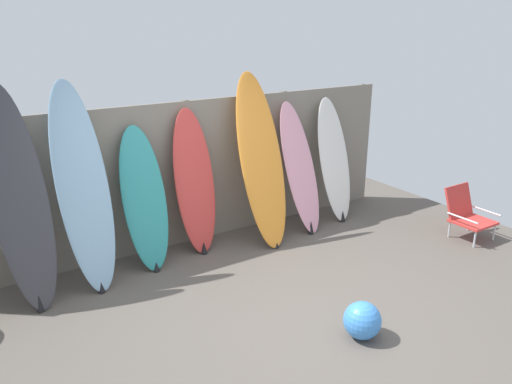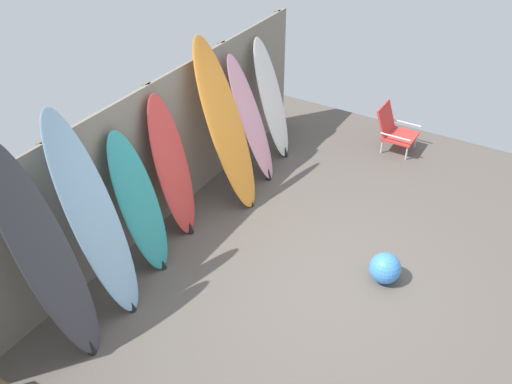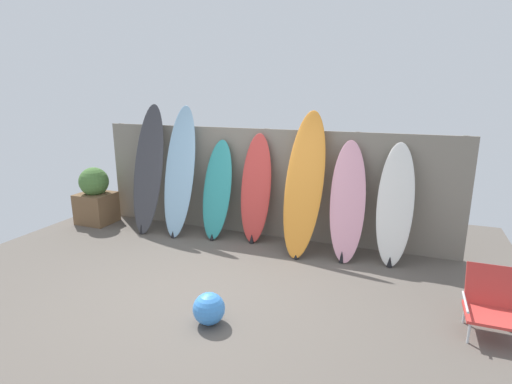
{
  "view_description": "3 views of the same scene",
  "coord_description": "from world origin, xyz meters",
  "px_view_note": "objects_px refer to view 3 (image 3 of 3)",
  "views": [
    {
      "loc": [
        -2.52,
        -3.44,
        2.71
      ],
      "look_at": [
        0.0,
        0.49,
        1.09
      ],
      "focal_mm": 35.0,
      "sensor_mm": 36.0,
      "label": 1
    },
    {
      "loc": [
        -4.23,
        -1.87,
        4.35
      ],
      "look_at": [
        0.17,
        0.77,
        0.73
      ],
      "focal_mm": 40.0,
      "sensor_mm": 36.0,
      "label": 2
    },
    {
      "loc": [
        2.16,
        -4.06,
        2.4
      ],
      "look_at": [
        0.22,
        0.99,
        1.02
      ],
      "focal_mm": 28.0,
      "sensor_mm": 36.0,
      "label": 3
    }
  ],
  "objects_px": {
    "beach_chair": "(490,302)",
    "beach_ball": "(209,309)",
    "surfboard_red_3": "(256,189)",
    "surfboard_orange_4": "(304,184)",
    "surfboard_charcoal_0": "(148,169)",
    "surfboard_pink_5": "(347,202)",
    "surfboard_white_6": "(395,205)",
    "planter_box": "(95,197)",
    "surfboard_teal_2": "(217,190)",
    "surfboard_skyblue_1": "(180,172)"
  },
  "relations": [
    {
      "from": "surfboard_red_3",
      "to": "surfboard_pink_5",
      "type": "bearing_deg",
      "value": -5.63
    },
    {
      "from": "surfboard_pink_5",
      "to": "planter_box",
      "type": "bearing_deg",
      "value": -178.93
    },
    {
      "from": "surfboard_charcoal_0",
      "to": "planter_box",
      "type": "height_order",
      "value": "surfboard_charcoal_0"
    },
    {
      "from": "surfboard_red_3",
      "to": "surfboard_orange_4",
      "type": "distance_m",
      "value": 0.88
    },
    {
      "from": "surfboard_white_6",
      "to": "beach_ball",
      "type": "distance_m",
      "value": 3.0
    },
    {
      "from": "surfboard_teal_2",
      "to": "beach_chair",
      "type": "xyz_separation_m",
      "value": [
        3.8,
        -1.49,
        -0.47
      ]
    },
    {
      "from": "surfboard_orange_4",
      "to": "planter_box",
      "type": "xyz_separation_m",
      "value": [
        -3.92,
        -0.05,
        -0.56
      ]
    },
    {
      "from": "surfboard_pink_5",
      "to": "surfboard_skyblue_1",
      "type": "bearing_deg",
      "value": 179.54
    },
    {
      "from": "surfboard_pink_5",
      "to": "surfboard_charcoal_0",
      "type": "bearing_deg",
      "value": -179.95
    },
    {
      "from": "surfboard_charcoal_0",
      "to": "surfboard_pink_5",
      "type": "relative_size",
      "value": 1.28
    },
    {
      "from": "beach_chair",
      "to": "surfboard_orange_4",
      "type": "bearing_deg",
      "value": 145.39
    },
    {
      "from": "surfboard_teal_2",
      "to": "surfboard_pink_5",
      "type": "relative_size",
      "value": 0.95
    },
    {
      "from": "surfboard_skyblue_1",
      "to": "surfboard_red_3",
      "type": "distance_m",
      "value": 1.35
    },
    {
      "from": "surfboard_teal_2",
      "to": "planter_box",
      "type": "distance_m",
      "value": 2.45
    },
    {
      "from": "surfboard_orange_4",
      "to": "beach_ball",
      "type": "relative_size",
      "value": 6.21
    },
    {
      "from": "planter_box",
      "to": "surfboard_orange_4",
      "type": "bearing_deg",
      "value": 0.76
    },
    {
      "from": "surfboard_charcoal_0",
      "to": "planter_box",
      "type": "relative_size",
      "value": 2.09
    },
    {
      "from": "surfboard_skyblue_1",
      "to": "surfboard_red_3",
      "type": "bearing_deg",
      "value": 5.33
    },
    {
      "from": "surfboard_teal_2",
      "to": "surfboard_orange_4",
      "type": "xyz_separation_m",
      "value": [
        1.5,
        -0.11,
        0.26
      ]
    },
    {
      "from": "surfboard_white_6",
      "to": "beach_chair",
      "type": "bearing_deg",
      "value": -55.42
    },
    {
      "from": "beach_chair",
      "to": "surfboard_red_3",
      "type": "bearing_deg",
      "value": 149.89
    },
    {
      "from": "surfboard_red_3",
      "to": "surfboard_orange_4",
      "type": "relative_size",
      "value": 0.82
    },
    {
      "from": "surfboard_skyblue_1",
      "to": "surfboard_pink_5",
      "type": "relative_size",
      "value": 1.27
    },
    {
      "from": "surfboard_charcoal_0",
      "to": "surfboard_teal_2",
      "type": "xyz_separation_m",
      "value": [
        1.27,
        0.08,
        -0.28
      ]
    },
    {
      "from": "surfboard_pink_5",
      "to": "planter_box",
      "type": "distance_m",
      "value": 4.57
    },
    {
      "from": "surfboard_skyblue_1",
      "to": "surfboard_teal_2",
      "type": "bearing_deg",
      "value": 5.03
    },
    {
      "from": "surfboard_teal_2",
      "to": "surfboard_white_6",
      "type": "height_order",
      "value": "surfboard_white_6"
    },
    {
      "from": "surfboard_orange_4",
      "to": "surfboard_white_6",
      "type": "height_order",
      "value": "surfboard_orange_4"
    },
    {
      "from": "surfboard_red_3",
      "to": "beach_chair",
      "type": "relative_size",
      "value": 2.66
    },
    {
      "from": "beach_chair",
      "to": "beach_ball",
      "type": "height_order",
      "value": "beach_chair"
    },
    {
      "from": "surfboard_charcoal_0",
      "to": "surfboard_pink_5",
      "type": "bearing_deg",
      "value": 0.05
    },
    {
      "from": "surfboard_skyblue_1",
      "to": "surfboard_pink_5",
      "type": "distance_m",
      "value": 2.81
    },
    {
      "from": "surfboard_skyblue_1",
      "to": "planter_box",
      "type": "bearing_deg",
      "value": -176.51
    },
    {
      "from": "planter_box",
      "to": "beach_ball",
      "type": "relative_size",
      "value": 3.05
    },
    {
      "from": "surfboard_teal_2",
      "to": "surfboard_red_3",
      "type": "distance_m",
      "value": 0.67
    },
    {
      "from": "surfboard_teal_2",
      "to": "beach_chair",
      "type": "height_order",
      "value": "surfboard_teal_2"
    },
    {
      "from": "beach_ball",
      "to": "surfboard_teal_2",
      "type": "bearing_deg",
      "value": 114.28
    },
    {
      "from": "surfboard_skyblue_1",
      "to": "surfboard_charcoal_0",
      "type": "bearing_deg",
      "value": -177.63
    },
    {
      "from": "surfboard_red_3",
      "to": "beach_chair",
      "type": "distance_m",
      "value": 3.55
    },
    {
      "from": "surfboard_pink_5",
      "to": "beach_chair",
      "type": "height_order",
      "value": "surfboard_pink_5"
    },
    {
      "from": "surfboard_skyblue_1",
      "to": "surfboard_red_3",
      "type": "relative_size",
      "value": 1.24
    },
    {
      "from": "beach_chair",
      "to": "beach_ball",
      "type": "bearing_deg",
      "value": -165.43
    },
    {
      "from": "surfboard_white_6",
      "to": "planter_box",
      "type": "xyz_separation_m",
      "value": [
        -5.21,
        -0.15,
        -0.34
      ]
    },
    {
      "from": "planter_box",
      "to": "surfboard_teal_2",
      "type": "bearing_deg",
      "value": 3.91
    },
    {
      "from": "surfboard_pink_5",
      "to": "beach_ball",
      "type": "relative_size",
      "value": 4.98
    },
    {
      "from": "surfboard_teal_2",
      "to": "beach_chair",
      "type": "bearing_deg",
      "value": -21.42
    },
    {
      "from": "surfboard_skyblue_1",
      "to": "beach_ball",
      "type": "bearing_deg",
      "value": -53.27
    },
    {
      "from": "surfboard_charcoal_0",
      "to": "surfboard_skyblue_1",
      "type": "xyz_separation_m",
      "value": [
        0.61,
        0.03,
        -0.0
      ]
    },
    {
      "from": "surfboard_orange_4",
      "to": "surfboard_red_3",
      "type": "bearing_deg",
      "value": 167.92
    },
    {
      "from": "planter_box",
      "to": "surfboard_charcoal_0",
      "type": "bearing_deg",
      "value": 4.09
    }
  ]
}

